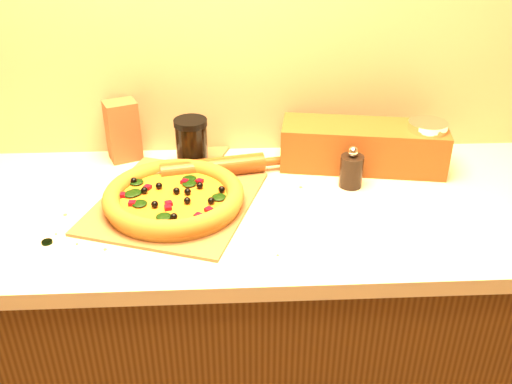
# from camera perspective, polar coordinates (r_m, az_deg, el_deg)

# --- Properties ---
(cabinet) EXTENTS (2.80, 0.65, 0.86)m
(cabinet) POSITION_cam_1_polar(r_m,az_deg,el_deg) (1.75, -3.29, -14.43)
(cabinet) COLOR #492A0F
(cabinet) RESTS_ON ground
(countertop) EXTENTS (2.84, 0.68, 0.04)m
(countertop) POSITION_cam_1_polar(r_m,az_deg,el_deg) (1.48, -3.79, -1.82)
(countertop) COLOR beige
(countertop) RESTS_ON cabinet
(pizza_peel) EXTENTS (0.49, 0.61, 0.01)m
(pizza_peel) POSITION_cam_1_polar(r_m,az_deg,el_deg) (1.49, -7.82, -0.69)
(pizza_peel) COLOR brown
(pizza_peel) RESTS_ON countertop
(pizza) EXTENTS (0.35, 0.35, 0.05)m
(pizza) POSITION_cam_1_polar(r_m,az_deg,el_deg) (1.44, -8.20, -0.49)
(pizza) COLOR #B4832D
(pizza) RESTS_ON pizza_peel
(bottle_cap) EXTENTS (0.03, 0.03, 0.01)m
(bottle_cap) POSITION_cam_1_polar(r_m,az_deg,el_deg) (1.40, -20.17, -4.72)
(bottle_cap) COLOR black
(bottle_cap) RESTS_ON countertop
(pepper_grinder) EXTENTS (0.06, 0.06, 0.12)m
(pepper_grinder) POSITION_cam_1_polar(r_m,az_deg,el_deg) (1.54, 9.52, 2.19)
(pepper_grinder) COLOR black
(pepper_grinder) RESTS_ON countertop
(rolling_pin) EXTENTS (0.42, 0.11, 0.06)m
(rolling_pin) POSITION_cam_1_polar(r_m,az_deg,el_deg) (1.58, -4.33, 2.41)
(rolling_pin) COLOR #53250E
(rolling_pin) RESTS_ON countertop
(coffee_canister) EXTENTS (0.11, 0.11, 0.15)m
(coffee_canister) POSITION_cam_1_polar(r_m,az_deg,el_deg) (1.65, 16.50, 4.42)
(coffee_canister) COLOR silver
(coffee_canister) RESTS_ON countertop
(bread_bag) EXTENTS (0.48, 0.22, 0.13)m
(bread_bag) POSITION_cam_1_polar(r_m,az_deg,el_deg) (1.65, 10.63, 4.53)
(bread_bag) COLOR #662E13
(bread_bag) RESTS_ON countertop
(paper_bag) EXTENTS (0.11, 0.10, 0.18)m
(paper_bag) POSITION_cam_1_polar(r_m,az_deg,el_deg) (1.70, -13.17, 5.99)
(paper_bag) COLOR brown
(paper_bag) RESTS_ON countertop
(dark_jar) EXTENTS (0.09, 0.09, 0.15)m
(dark_jar) POSITION_cam_1_polar(r_m,az_deg,el_deg) (1.61, -6.45, 4.78)
(dark_jar) COLOR black
(dark_jar) RESTS_ON countertop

